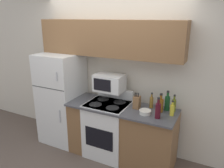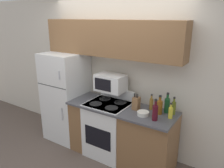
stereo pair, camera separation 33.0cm
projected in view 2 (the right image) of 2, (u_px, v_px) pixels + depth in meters
The scene contains 15 objects.
ground_plane at pixel (93, 159), 3.56m from camera, with size 12.00×12.00×0.00m, color brown.
wall_back at pixel (116, 74), 3.75m from camera, with size 8.00×0.05×2.55m.
lower_cabinets at pixel (121, 133), 3.49m from camera, with size 1.70×0.63×0.90m.
refrigerator at pixel (66, 96), 4.03m from camera, with size 0.69×0.69×1.62m.
upper_cabinets at pixel (110, 38), 3.41m from camera, with size 2.39×0.33×0.56m.
stove at pixel (108, 128), 3.59m from camera, with size 0.66×0.61×1.07m.
microwave at pixel (111, 83), 3.50m from camera, with size 0.47×0.32×0.27m.
knife_block at pixel (136, 103), 3.24m from camera, with size 0.09×0.11×0.25m.
bowl at pixel (143, 113), 3.05m from camera, with size 0.17×0.17×0.06m.
bottle_wine_green at pixel (167, 105), 3.12m from camera, with size 0.08×0.08×0.30m.
bottle_whiskey at pixel (160, 107), 3.08m from camera, with size 0.08×0.08×0.28m.
bottle_vinegar at pixel (151, 104), 3.23m from camera, with size 0.06×0.06×0.24m.
bottle_wine_red at pixel (155, 112), 2.89m from camera, with size 0.08×0.08×0.30m.
bottle_cooking_spray at pixel (171, 112), 2.96m from camera, with size 0.06×0.06×0.22m.
bottle_olive_oil at pixel (174, 108), 3.07m from camera, with size 0.06×0.06×0.26m.
Camera 2 is at (1.90, -2.39, 2.23)m, focal length 35.00 mm.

